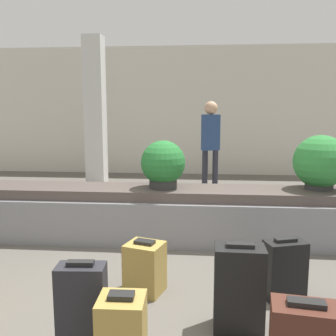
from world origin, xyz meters
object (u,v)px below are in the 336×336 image
Objects in this scene: pillar at (95,111)px; suitcase_4 at (284,270)px; suitcase_3 at (239,288)px; suitcase_5 at (145,268)px; traveler_0 at (211,138)px; suitcase_6 at (82,314)px; potted_plant_1 at (163,165)px; potted_plant_0 at (320,163)px.

pillar is 6.00m from suitcase_4.
pillar is 6.22m from suitcase_3.
suitcase_3 is 0.94m from suitcase_5.
suitcase_6 is at bearing -122.94° from traveler_0.
suitcase_3 is 2.16m from potted_plant_1.
potted_plant_0 is at bearing 44.54° from suitcase_6.
potted_plant_1 is (-0.76, 1.93, 0.63)m from suitcase_3.
traveler_0 is (2.50, -0.89, -0.51)m from pillar.
potted_plant_0 is 0.37× the size of traveler_0.
suitcase_3 reaches higher than suitcase_5.
suitcase_3 is 1.13m from suitcase_6.
suitcase_6 is at bearing -96.69° from potted_plant_1.
potted_plant_0 is at bearing -86.42° from traveler_0.
potted_plant_0 is 1.92m from potted_plant_1.
suitcase_6 is at bearing -163.79° from suitcase_4.
suitcase_4 is at bearing 50.48° from suitcase_3.
suitcase_5 is (-0.78, 0.51, -0.09)m from suitcase_3.
suitcase_6 is 2.48m from potted_plant_1.
suitcase_3 reaches higher than suitcase_4.
traveler_0 is (-0.11, 4.61, 0.76)m from suitcase_3.
suitcase_4 is 1.83m from potted_plant_0.
traveler_0 is at bearing 75.63° from suitcase_6.
potted_plant_1 is at bearing -62.52° from pillar.
suitcase_3 is (2.61, -5.50, -1.28)m from pillar.
potted_plant_1 is (1.86, -3.57, -0.64)m from pillar.
potted_plant_1 is at bearing -177.01° from potted_plant_0.
potted_plant_0 is (2.19, 2.49, 0.66)m from suitcase_6.
suitcase_5 is at bearing 147.93° from suitcase_3.
traveler_0 is (0.65, 2.68, 0.13)m from potted_plant_1.
pillar reaches higher than traveler_0.
suitcase_3 is 1.01× the size of potted_plant_0.
pillar is at bearing 137.89° from traveler_0.
suitcase_4 is (0.44, 0.51, -0.06)m from suitcase_3.
suitcase_6 is 1.15× the size of potted_plant_1.
suitcase_4 is 1.77m from suitcase_6.
pillar is at bearing 117.48° from potted_plant_1.
potted_plant_1 is at bearing 79.30° from suitcase_6.
traveler_0 reaches higher than suitcase_6.
pillar reaches higher than potted_plant_1.
suitcase_6 is at bearing -131.45° from potted_plant_0.
traveler_0 is (0.67, 4.10, 0.86)m from suitcase_5.
suitcase_5 is 0.81× the size of potted_plant_1.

